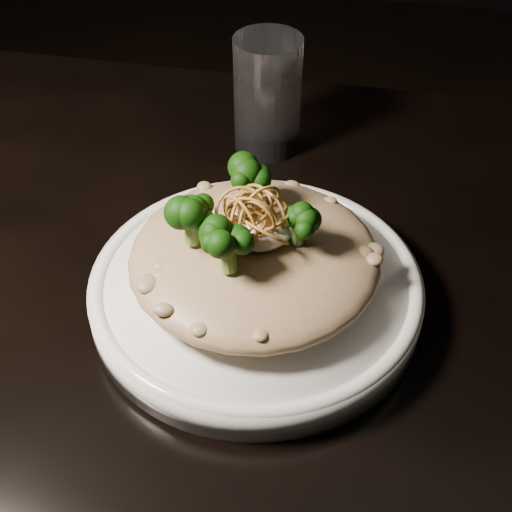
# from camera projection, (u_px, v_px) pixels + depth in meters

# --- Properties ---
(table) EXTENTS (1.10, 0.80, 0.75)m
(table) POSITION_uv_depth(u_px,v_px,m) (200.00, 357.00, 0.68)
(table) COLOR black
(table) RESTS_ON ground
(plate) EXTENTS (0.28, 0.28, 0.03)m
(plate) POSITION_uv_depth(u_px,v_px,m) (256.00, 291.00, 0.61)
(plate) COLOR white
(plate) RESTS_ON table
(risotto) EXTENTS (0.21, 0.21, 0.05)m
(risotto) POSITION_uv_depth(u_px,v_px,m) (255.00, 257.00, 0.58)
(risotto) COLOR brown
(risotto) RESTS_ON plate
(broccoli) EXTENTS (0.11, 0.11, 0.04)m
(broccoli) POSITION_uv_depth(u_px,v_px,m) (252.00, 221.00, 0.55)
(broccoli) COLOR black
(broccoli) RESTS_ON risotto
(cheese) EXTENTS (0.05, 0.05, 0.02)m
(cheese) POSITION_uv_depth(u_px,v_px,m) (259.00, 228.00, 0.56)
(cheese) COLOR white
(cheese) RESTS_ON risotto
(shallots) EXTENTS (0.06, 0.06, 0.04)m
(shallots) POSITION_uv_depth(u_px,v_px,m) (259.00, 204.00, 0.54)
(shallots) COLOR brown
(shallots) RESTS_ON cheese
(drinking_glass) EXTENTS (0.09, 0.09, 0.13)m
(drinking_glass) POSITION_uv_depth(u_px,v_px,m) (267.00, 95.00, 0.75)
(drinking_glass) COLOR white
(drinking_glass) RESTS_ON table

